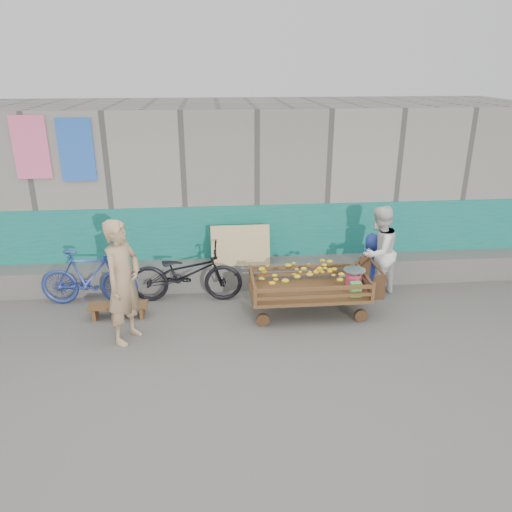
{
  "coord_description": "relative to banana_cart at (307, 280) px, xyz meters",
  "views": [
    {
      "loc": [
        -0.18,
        -5.74,
        3.72
      ],
      "look_at": [
        0.47,
        1.2,
        1.0
      ],
      "focal_mm": 35.0,
      "sensor_mm": 36.0,
      "label": 1
    }
  ],
  "objects": [
    {
      "name": "building_wall",
      "position": [
        -1.26,
        2.87,
        0.89
      ],
      "size": [
        12.0,
        3.5,
        3.0
      ],
      "color": "gray",
      "rests_on": "ground"
    },
    {
      "name": "bench",
      "position": [
        -2.92,
        0.15,
        -0.41
      ],
      "size": [
        0.9,
        0.27,
        0.22
      ],
      "color": "brown",
      "rests_on": "ground"
    },
    {
      "name": "banana_cart",
      "position": [
        0.0,
        0.0,
        0.0
      ],
      "size": [
        1.98,
        0.91,
        0.85
      ],
      "color": "brown",
      "rests_on": "ground"
    },
    {
      "name": "woman",
      "position": [
        1.29,
        0.56,
        0.21
      ],
      "size": [
        0.97,
        0.95,
        1.57
      ],
      "primitive_type": "imported",
      "rotation": [
        0.0,
        0.0,
        3.84
      ],
      "color": "white",
      "rests_on": "ground"
    },
    {
      "name": "vendor_man",
      "position": [
        -2.68,
        -0.53,
        0.32
      ],
      "size": [
        0.68,
        0.78,
        1.79
      ],
      "primitive_type": "imported",
      "rotation": [
        0.0,
        0.0,
        1.1
      ],
      "color": "tan",
      "rests_on": "ground"
    },
    {
      "name": "ground",
      "position": [
        -1.26,
        -1.18,
        -0.57
      ],
      "size": [
        80.0,
        80.0,
        0.0
      ],
      "primitive_type": "plane",
      "color": "#5F5D57",
      "rests_on": "ground"
    },
    {
      "name": "child",
      "position": [
        1.29,
        0.83,
        -0.07
      ],
      "size": [
        0.54,
        0.41,
        1.01
      ],
      "primitive_type": "imported",
      "rotation": [
        0.0,
        0.0,
        3.34
      ],
      "color": "#2B3FAC",
      "rests_on": "ground"
    },
    {
      "name": "bicycle_blue",
      "position": [
        -3.45,
        0.67,
        -0.1
      ],
      "size": [
        1.6,
        0.58,
        0.94
      ],
      "primitive_type": "imported",
      "rotation": [
        0.0,
        0.0,
        1.48
      ],
      "color": "#2D4398",
      "rests_on": "ground"
    },
    {
      "name": "bicycle_dark",
      "position": [
        -1.88,
        0.67,
        -0.09
      ],
      "size": [
        1.86,
        0.73,
        0.96
      ],
      "primitive_type": "imported",
      "rotation": [
        0.0,
        0.0,
        1.52
      ],
      "color": "black",
      "rests_on": "ground"
    }
  ]
}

